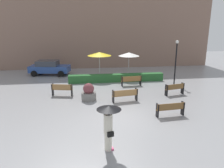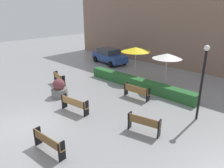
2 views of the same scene
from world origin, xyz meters
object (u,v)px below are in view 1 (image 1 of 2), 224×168
Objects in this scene: bench_near_right at (171,108)px; bench_far_left at (62,89)px; bench_back_row at (131,80)px; patio_umbrella_white at (129,54)px; bench_mid_center at (125,95)px; bench_far_right at (175,88)px; planter_pot at (89,93)px; pedestrian_with_umbrella at (109,121)px; patio_umbrella_yellow at (99,54)px; lamp_post at (176,58)px; parked_car at (49,67)px.

bench_far_left reaches higher than bench_near_right.
patio_umbrella_white reaches higher than bench_back_row.
bench_mid_center reaches higher than bench_near_right.
planter_pot is at bearing -177.22° from bench_far_right.
bench_far_right is 0.63× the size of patio_umbrella_white.
bench_far_left is at bearing 108.43° from pedestrian_with_umbrella.
pedestrian_with_umbrella is 13.56m from patio_umbrella_white.
bench_far_right is at bearing -48.88° from patio_umbrella_yellow.
bench_mid_center is at bearing -143.08° from lamp_post.
patio_umbrella_yellow reaches higher than planter_pot.
planter_pot is 7.83m from patio_umbrella_white.
patio_umbrella_white is at bearing 141.59° from lamp_post.
patio_umbrella_yellow is (0.64, 13.20, 1.10)m from pedestrian_with_umbrella.
patio_umbrella_white is at bearing 38.96° from bench_far_left.
planter_pot is 6.89m from patio_umbrella_yellow.
bench_near_right is at bearing 37.79° from pedestrian_with_umbrella.
bench_near_right is at bearing -53.08° from bench_mid_center.
bench_far_left is at bearing -160.52° from bench_back_row.
bench_near_right is at bearing -36.97° from planter_pot.
pedestrian_with_umbrella is 0.79× the size of patio_umbrella_yellow.
patio_umbrella_white is (4.25, 6.30, 1.89)m from planter_pot.
bench_far_left is 10.33m from lamp_post.
planter_pot reaches higher than bench_far_right.
bench_near_right is 15.10m from parked_car.
bench_near_right is 6.95m from bench_back_row.
bench_near_right is 0.96× the size of bench_back_row.
parked_car is (-6.54, 9.41, 0.30)m from bench_mid_center.
patio_umbrella_white is 0.59× the size of parked_car.
bench_back_row is at bearing 71.43° from bench_mid_center.
patio_umbrella_yellow is 2.95m from patio_umbrella_white.
bench_far_right is 8.72m from bench_far_left.
pedestrian_with_umbrella reaches higher than parked_car.
bench_back_row is 0.42× the size of parked_car.
lamp_post is at bearing 67.62° from bench_far_right.
bench_near_right is 1.08× the size of bench_far_left.
bench_near_right is 0.67× the size of patio_umbrella_yellow.
pedestrian_with_umbrella is 13.26m from patio_umbrella_yellow.
pedestrian_with_umbrella is 16.17m from parked_car.
lamp_post is at bearing -38.41° from patio_umbrella_white.
bench_far_right is 13.59m from parked_car.
planter_pot reaches higher than bench_near_right.
lamp_post is (9.93, 2.13, 1.88)m from bench_far_left.
lamp_post is (5.38, 4.04, 1.92)m from bench_mid_center.
lamp_post is at bearing 65.31° from bench_near_right.
bench_far_right is 6.68m from planter_pot.
bench_far_left is 6.48m from patio_umbrella_yellow.
bench_far_right is 0.92× the size of bench_near_right.
bench_far_right is at bearing -38.34° from parked_car.
bench_back_row is at bearing 132.71° from bench_far_right.
parked_car is (-4.65, 15.48, -0.57)m from pedestrian_with_umbrella.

